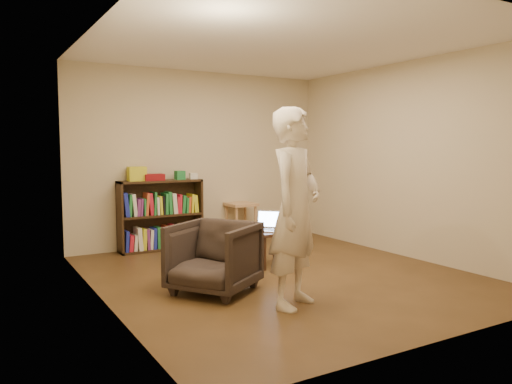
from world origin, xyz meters
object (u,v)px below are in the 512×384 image
armchair (214,257)px  side_table (270,237)px  bookshelf (161,219)px  stool (241,210)px  laptop (268,226)px  person (295,208)px

armchair → side_table: 1.29m
side_table → bookshelf: bearing=117.4°
stool → side_table: size_ratio=1.40×
stool → laptop: size_ratio=1.45×
person → laptop: bearing=37.0°
side_table → person: bearing=-113.4°
side_table → person: person is taller
stool → laptop: laptop is taller
bookshelf → stool: size_ratio=1.98×
armchair → bookshelf: bearing=139.3°
stool → armchair: 2.72m
stool → person: (-1.07, -3.02, 0.43)m
laptop → bookshelf: bearing=163.1°
armchair → laptop: size_ratio=1.88×
stool → laptop: 1.56m
bookshelf → side_table: 1.83m
stool → armchair: armchair is taller
stool → person: size_ratio=0.33×
bookshelf → stool: bookshelf is taller
bookshelf → side_table: (0.84, -1.62, -0.08)m
laptop → stool: bearing=118.6°
stool → person: bearing=-109.5°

